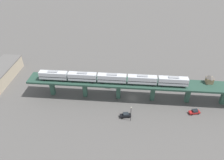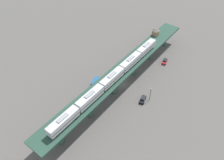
% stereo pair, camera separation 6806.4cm
% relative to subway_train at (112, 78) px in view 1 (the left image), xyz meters
% --- Properties ---
extents(ground_plane, '(400.00, 400.00, 0.00)m').
position_rel_subway_train_xyz_m(ground_plane, '(0.32, -9.33, -11.26)').
color(ground_plane, '#514F4C').
extents(elevated_viaduct, '(19.03, 92.35, 8.72)m').
position_rel_subway_train_xyz_m(elevated_viaduct, '(0.30, -9.53, -3.81)').
color(elevated_viaduct, '#244135').
rests_on(elevated_viaduct, ground).
extents(subway_train, '(10.04, 62.30, 4.45)m').
position_rel_subway_train_xyz_m(subway_train, '(0.00, 0.00, 0.00)').
color(subway_train, silver).
rests_on(subway_train, elevated_viaduct).
extents(signal_hut, '(3.57, 3.57, 3.40)m').
position_rel_subway_train_xyz_m(signal_hut, '(-0.99, -41.17, -0.74)').
color(signal_hut, '#8C7251').
rests_on(signal_hut, elevated_viaduct).
extents(street_car_black, '(2.32, 4.57, 1.89)m').
position_rel_subway_train_xyz_m(street_car_black, '(-11.65, -5.11, -10.33)').
color(street_car_black, black).
rests_on(street_car_black, ground).
extents(street_car_red, '(2.40, 4.60, 1.89)m').
position_rel_subway_train_xyz_m(street_car_red, '(-10.38, -33.50, -10.33)').
color(street_car_red, '#AD1E1E').
rests_on(street_car_red, ground).
extents(delivery_truck, '(3.45, 7.48, 3.20)m').
position_rel_subway_train_xyz_m(delivery_truck, '(9.72, -1.66, -9.50)').
color(delivery_truck, '#333338').
rests_on(delivery_truck, ground).
extents(street_lamp, '(0.44, 0.44, 6.94)m').
position_rel_subway_train_xyz_m(street_lamp, '(-13.79, -6.93, -7.16)').
color(street_lamp, black).
rests_on(street_lamp, ground).
extents(warehouse_building, '(29.41, 12.91, 6.80)m').
position_rel_subway_train_xyz_m(warehouse_building, '(17.50, 54.89, -7.86)').
color(warehouse_building, tan).
rests_on(warehouse_building, ground).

